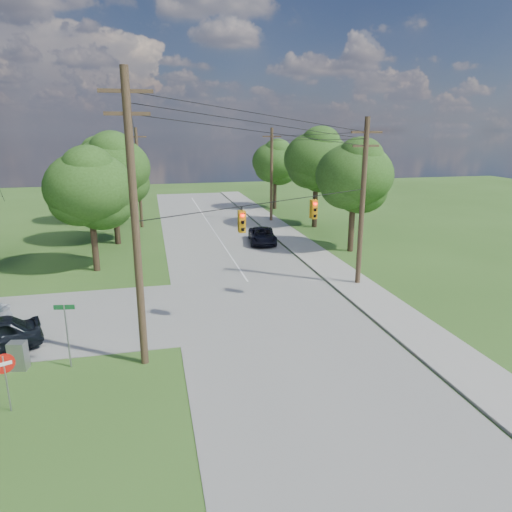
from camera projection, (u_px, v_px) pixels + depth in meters
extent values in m
plane|color=#30571D|center=(251.00, 355.00, 20.35)|extent=(140.00, 140.00, 0.00)
cube|color=gray|center=(266.00, 310.00, 25.48)|extent=(10.00, 100.00, 0.03)
cube|color=#99978F|center=(376.00, 299.00, 26.93)|extent=(2.60, 100.00, 0.12)
cylinder|color=#4D3A27|center=(135.00, 227.00, 18.14)|extent=(0.32, 0.32, 12.00)
cube|color=#4D3A27|center=(126.00, 91.00, 16.78)|extent=(2.00, 0.12, 0.14)
cube|color=#4D3A27|center=(127.00, 114.00, 16.99)|extent=(1.70, 0.12, 0.14)
cylinder|color=#4D3A27|center=(362.00, 204.00, 28.41)|extent=(0.32, 0.32, 10.50)
cube|color=#4D3A27|center=(367.00, 132.00, 27.25)|extent=(2.00, 0.12, 0.14)
cube|color=#4D3A27|center=(366.00, 146.00, 27.46)|extent=(1.70, 0.12, 0.14)
cylinder|color=#4D3A27|center=(272.00, 176.00, 49.14)|extent=(0.32, 0.32, 10.00)
cube|color=#4D3A27|center=(272.00, 136.00, 48.05)|extent=(2.00, 0.12, 0.14)
cylinder|color=#4D3A27|center=(139.00, 179.00, 46.12)|extent=(0.32, 0.32, 10.00)
cube|color=#4D3A27|center=(136.00, 137.00, 45.03)|extent=(2.00, 0.12, 0.14)
cylinder|color=black|center=(275.00, 116.00, 22.02)|extent=(13.52, 7.63, 1.53)
cylinder|color=black|center=(275.00, 125.00, 22.12)|extent=(13.52, 7.63, 1.53)
cylinder|color=black|center=(275.00, 134.00, 22.23)|extent=(13.52, 7.63, 1.53)
cylinder|color=black|center=(306.00, 135.00, 37.65)|extent=(0.03, 22.00, 0.53)
cylinder|color=black|center=(133.00, 124.00, 30.90)|extent=(0.43, 29.60, 2.03)
cylinder|color=black|center=(306.00, 140.00, 37.76)|extent=(0.03, 22.00, 0.53)
cylinder|color=black|center=(134.00, 130.00, 31.01)|extent=(0.43, 29.60, 2.03)
cylinder|color=black|center=(274.00, 202.00, 23.12)|extent=(13.52, 7.63, 0.04)
cube|color=orange|center=(242.00, 222.00, 21.79)|extent=(0.32, 0.22, 1.05)
sphere|color=#FF0C05|center=(243.00, 215.00, 21.56)|extent=(0.17, 0.17, 0.17)
cube|color=orange|center=(241.00, 221.00, 22.01)|extent=(0.32, 0.22, 1.05)
sphere|color=#FF0C05|center=(241.00, 213.00, 22.05)|extent=(0.17, 0.17, 0.17)
cube|color=orange|center=(314.00, 209.00, 25.21)|extent=(0.32, 0.22, 1.05)
sphere|color=#FF0C05|center=(315.00, 204.00, 24.99)|extent=(0.17, 0.17, 0.17)
cube|color=orange|center=(313.00, 209.00, 25.44)|extent=(0.32, 0.22, 1.05)
sphere|color=#FF0C05|center=(312.00, 202.00, 25.48)|extent=(0.17, 0.17, 0.17)
cylinder|color=#432F21|center=(95.00, 249.00, 32.29)|extent=(0.45, 0.45, 3.15)
ellipsoid|color=#234514|center=(89.00, 187.00, 31.13)|extent=(6.00, 6.00, 4.92)
cylinder|color=#432F21|center=(117.00, 224.00, 39.97)|extent=(0.50, 0.50, 3.50)
ellipsoid|color=#234514|center=(112.00, 168.00, 38.68)|extent=(6.40, 6.40, 5.25)
cylinder|color=#432F21|center=(103.00, 208.00, 48.95)|extent=(0.48, 0.47, 3.32)
ellipsoid|color=#234514|center=(99.00, 164.00, 47.73)|extent=(6.00, 6.00, 4.92)
cylinder|color=#432F21|center=(351.00, 231.00, 37.55)|extent=(0.48, 0.48, 3.32)
ellipsoid|color=#234514|center=(354.00, 175.00, 36.32)|extent=(6.20, 6.20, 5.08)
cylinder|color=#432F21|center=(315.00, 209.00, 47.00)|extent=(0.52, 0.52, 3.67)
ellipsoid|color=#234514|center=(317.00, 159.00, 45.65)|extent=(6.60, 6.60, 5.41)
cylinder|color=#432F21|center=(275.00, 196.00, 58.13)|extent=(0.45, 0.45, 3.15)
ellipsoid|color=#234514|center=(275.00, 162.00, 56.97)|extent=(5.80, 5.80, 4.76)
imported|color=black|center=(262.00, 236.00, 40.37)|extent=(2.95, 5.15, 1.35)
cube|color=gray|center=(18.00, 356.00, 19.02)|extent=(0.76, 0.61, 1.23)
cylinder|color=gray|center=(7.00, 384.00, 16.03)|extent=(0.06, 0.06, 2.17)
cylinder|color=red|center=(4.00, 364.00, 15.82)|extent=(0.70, 0.33, 0.75)
cube|color=white|center=(3.00, 364.00, 15.80)|extent=(0.51, 0.25, 0.13)
cylinder|color=gray|center=(68.00, 336.00, 19.00)|extent=(0.07, 0.07, 2.82)
cube|color=#135526|center=(64.00, 307.00, 18.66)|extent=(0.84, 0.16, 0.20)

